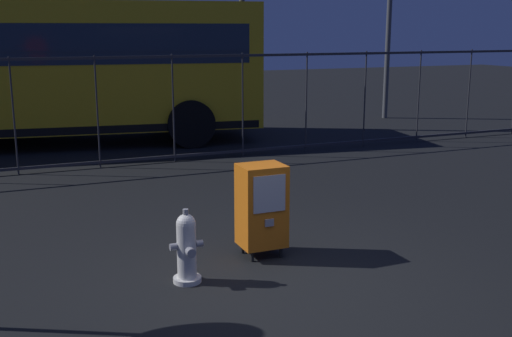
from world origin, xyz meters
The scene contains 5 objects.
ground_plane centered at (0.00, 0.00, 0.00)m, with size 60.00×60.00×0.00m, color black.
fire_hydrant centered at (-0.75, 0.45, 0.35)m, with size 0.33×0.31×0.75m.
newspaper_box_primary centered at (0.22, 0.84, 0.57)m, with size 0.48×0.42×1.02m.
fence_barrier centered at (0.00, 6.07, 1.02)m, with size 18.03×0.04×2.00m.
bus_near centered at (-2.06, 9.07, 1.71)m, with size 10.75×3.94×3.00m.
Camera 1 is at (-2.36, -5.10, 2.43)m, focal length 43.66 mm.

